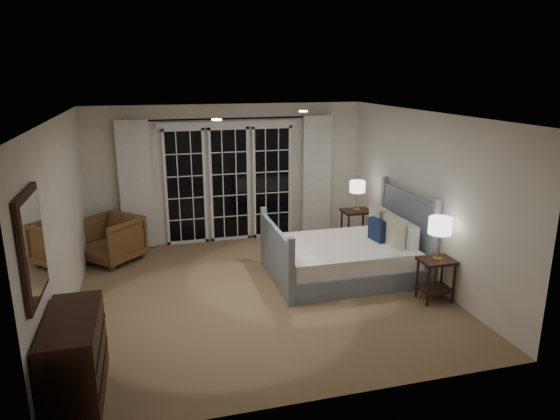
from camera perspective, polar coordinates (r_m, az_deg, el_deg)
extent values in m
plane|color=olive|center=(7.21, -2.24, -9.43)|extent=(5.00, 5.00, 0.00)
plane|color=silver|center=(6.56, -2.47, 10.79)|extent=(5.00, 5.00, 0.00)
cube|color=white|center=(6.71, -23.65, -1.28)|extent=(0.02, 5.00, 2.50)
cube|color=white|center=(7.71, 16.08, 1.47)|extent=(0.02, 5.00, 2.50)
cube|color=white|center=(9.17, -5.84, 4.16)|extent=(5.00, 0.02, 2.50)
cube|color=white|center=(4.51, 4.82, -7.88)|extent=(5.00, 0.02, 2.50)
cube|color=black|center=(9.09, -10.76, 2.58)|extent=(0.66, 0.02, 2.02)
cube|color=black|center=(9.19, -5.78, 2.91)|extent=(0.66, 0.02, 2.02)
cube|color=black|center=(9.34, -0.93, 3.20)|extent=(0.66, 0.02, 2.02)
cube|color=white|center=(9.00, -5.95, 9.74)|extent=(2.50, 0.04, 0.10)
cylinder|color=black|center=(8.93, -5.91, 10.35)|extent=(3.50, 0.03, 0.03)
cube|color=white|center=(8.97, -16.16, 2.71)|extent=(0.55, 0.10, 2.25)
cube|color=white|center=(9.48, 4.20, 3.95)|extent=(0.55, 0.10, 2.25)
cylinder|color=white|center=(7.35, 2.68, 11.21)|extent=(0.12, 0.12, 0.01)
cylinder|color=white|center=(6.07, -7.25, 10.21)|extent=(0.12, 0.12, 0.01)
cube|color=slate|center=(7.77, 7.11, -6.50)|extent=(1.98, 1.55, 0.29)
cube|color=white|center=(7.67, 7.18, -4.66)|extent=(1.92, 1.49, 0.24)
cube|color=slate|center=(8.04, 14.19, -2.42)|extent=(0.06, 1.55, 1.26)
cube|color=slate|center=(7.35, -0.46, -5.25)|extent=(0.06, 1.55, 0.87)
cube|color=white|center=(7.66, 14.07, -2.66)|extent=(0.14, 0.60, 0.36)
cube|color=white|center=(8.20, 11.92, -1.34)|extent=(0.14, 0.60, 0.36)
cube|color=beige|center=(7.61, 12.89, -2.36)|extent=(0.16, 0.46, 0.45)
cube|color=beige|center=(8.08, 11.06, -1.20)|extent=(0.16, 0.46, 0.45)
cube|color=#16203C|center=(7.80, 11.01, -2.24)|extent=(0.15, 0.35, 0.34)
cube|color=black|center=(7.09, 17.51, -5.55)|extent=(0.46, 0.37, 0.04)
cube|color=black|center=(7.25, 17.24, -8.60)|extent=(0.42, 0.33, 0.03)
cylinder|color=black|center=(6.99, 16.61, -8.39)|extent=(0.04, 0.04, 0.57)
cylinder|color=black|center=(7.19, 19.25, -7.94)|extent=(0.04, 0.04, 0.57)
cylinder|color=black|center=(7.22, 15.40, -7.52)|extent=(0.04, 0.04, 0.57)
cylinder|color=black|center=(7.41, 17.99, -7.11)|extent=(0.04, 0.04, 0.57)
cube|color=black|center=(9.04, 8.73, -0.14)|extent=(0.50, 0.40, 0.04)
cube|color=black|center=(9.17, 8.62, -2.86)|extent=(0.46, 0.36, 0.03)
cylinder|color=black|center=(8.90, 7.82, -2.49)|extent=(0.04, 0.04, 0.62)
cylinder|color=black|center=(9.07, 10.27, -2.26)|extent=(0.04, 0.04, 0.62)
cylinder|color=black|center=(9.19, 7.04, -1.90)|extent=(0.04, 0.04, 0.62)
cylinder|color=black|center=(9.35, 9.44, -1.69)|extent=(0.04, 0.04, 0.62)
cylinder|color=tan|center=(7.08, 17.53, -5.32)|extent=(0.12, 0.12, 0.02)
cylinder|color=tan|center=(7.02, 17.65, -3.93)|extent=(0.02, 0.02, 0.34)
cylinder|color=white|center=(6.94, 17.83, -1.72)|extent=(0.30, 0.30, 0.22)
cylinder|color=tan|center=(9.03, 8.74, 0.04)|extent=(0.12, 0.12, 0.02)
cylinder|color=tan|center=(8.99, 8.78, 1.06)|extent=(0.02, 0.02, 0.31)
cylinder|color=white|center=(8.93, 8.85, 2.66)|extent=(0.28, 0.28, 0.20)
imported|color=brown|center=(8.66, -18.72, -3.20)|extent=(1.17, 1.17, 0.77)
cube|color=black|center=(5.34, -22.38, -15.22)|extent=(0.48, 1.16, 0.82)
cube|color=black|center=(5.38, -19.51, -16.42)|extent=(0.01, 1.14, 0.01)
cube|color=black|center=(5.24, -19.78, -13.89)|extent=(0.01, 1.14, 0.01)
cube|color=black|center=(4.93, -26.49, -3.74)|extent=(0.04, 0.85, 1.00)
cube|color=white|center=(4.92, -26.21, -3.72)|extent=(0.01, 0.73, 0.88)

